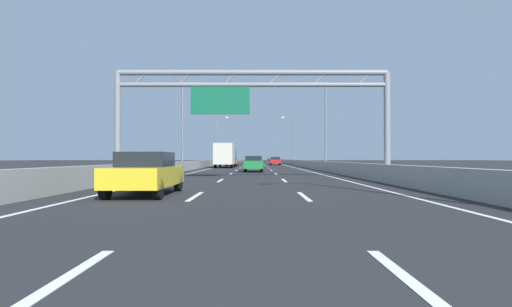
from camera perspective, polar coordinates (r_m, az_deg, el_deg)
ground_plane at (r=100.26m, az=0.08°, el=-1.39°), size 260.00×260.00×0.00m
lane_dash_left_0 at (r=4.44m, az=-28.12°, el=-17.20°), size 0.16×3.00×0.01m
lane_dash_left_1 at (r=12.97m, az=-8.78°, el=-6.28°), size 0.16×3.00×0.01m
lane_dash_left_2 at (r=21.88m, az=-5.09°, el=-3.99°), size 0.16×3.00×0.01m
lane_dash_left_3 at (r=30.84m, az=-3.55°, el=-3.02°), size 0.16×3.00×0.01m
lane_dash_left_4 at (r=39.82m, az=-2.70°, el=-2.49°), size 0.16×3.00×0.01m
lane_dash_left_5 at (r=48.81m, az=-2.17°, el=-2.16°), size 0.16×3.00×0.01m
lane_dash_left_6 at (r=57.80m, az=-1.80°, el=-1.92°), size 0.16×3.00×0.01m
lane_dash_left_7 at (r=66.79m, az=-1.53°, el=-1.75°), size 0.16×3.00×0.01m
lane_dash_left_8 at (r=75.79m, az=-1.32°, el=-1.62°), size 0.16×3.00×0.01m
lane_dash_left_9 at (r=84.78m, az=-1.16°, el=-1.52°), size 0.16×3.00×0.01m
lane_dash_left_10 at (r=93.78m, az=-1.03°, el=-1.44°), size 0.16×3.00×0.01m
lane_dash_left_11 at (r=102.78m, az=-0.92°, el=-1.37°), size 0.16×3.00×0.01m
lane_dash_left_12 at (r=111.77m, az=-0.83°, el=-1.32°), size 0.16×3.00×0.01m
lane_dash_left_13 at (r=120.77m, az=-0.76°, el=-1.27°), size 0.16×3.00×0.01m
lane_dash_left_14 at (r=129.77m, az=-0.69°, el=-1.23°), size 0.16×3.00×0.01m
lane_dash_left_15 at (r=138.77m, az=-0.63°, el=-1.19°), size 0.16×3.00×0.01m
lane_dash_left_16 at (r=147.77m, az=-0.58°, el=-1.16°), size 0.16×3.00×0.01m
lane_dash_left_17 at (r=156.77m, az=-0.54°, el=-1.13°), size 0.16×3.00×0.01m
lane_dash_right_0 at (r=4.26m, az=23.24°, el=-17.93°), size 0.16×3.00×0.01m
lane_dash_right_1 at (r=12.91m, az=7.31°, el=-6.30°), size 0.16×3.00×0.01m
lane_dash_right_2 at (r=21.84m, az=4.38°, el=-4.00°), size 0.16×3.00×0.01m
lane_dash_right_3 at (r=30.82m, az=3.16°, el=-3.03°), size 0.16×3.00×0.01m
lane_dash_right_4 at (r=39.80m, az=2.49°, el=-2.49°), size 0.16×3.00×0.01m
lane_dash_right_5 at (r=48.79m, az=2.07°, el=-2.16°), size 0.16×3.00×0.01m
lane_dash_right_6 at (r=57.78m, az=1.77°, el=-1.92°), size 0.16×3.00×0.01m
lane_dash_right_7 at (r=66.78m, az=1.56°, el=-1.75°), size 0.16×3.00×0.01m
lane_dash_right_8 at (r=75.78m, az=1.40°, el=-1.62°), size 0.16×3.00×0.01m
lane_dash_right_9 at (r=84.77m, az=1.27°, el=-1.52°), size 0.16×3.00×0.01m
lane_dash_right_10 at (r=93.77m, az=1.17°, el=-1.44°), size 0.16×3.00×0.01m
lane_dash_right_11 at (r=102.77m, az=1.08°, el=-1.37°), size 0.16×3.00×0.01m
lane_dash_right_12 at (r=111.77m, az=1.01°, el=-1.32°), size 0.16×3.00×0.01m
lane_dash_right_13 at (r=120.77m, az=0.95°, el=-1.27°), size 0.16×3.00×0.01m
lane_dash_right_14 at (r=129.76m, az=0.90°, el=-1.23°), size 0.16×3.00×0.01m
lane_dash_right_15 at (r=138.76m, az=0.85°, el=-1.19°), size 0.16×3.00×0.01m
lane_dash_right_16 at (r=147.76m, az=0.81°, el=-1.16°), size 0.16×3.00×0.01m
lane_dash_right_17 at (r=156.76m, az=0.78°, el=-1.13°), size 0.16×3.00×0.01m
edge_line_left at (r=88.43m, az=-3.34°, el=-1.49°), size 0.16×176.00×0.01m
edge_line_right at (r=88.40m, az=3.47°, el=-1.49°), size 0.16×176.00×0.01m
barrier_left at (r=110.48m, az=-3.49°, el=-1.08°), size 0.45×220.00×0.95m
barrier_right at (r=110.45m, az=3.67°, el=-1.08°), size 0.45×220.00×0.95m
sign_gantry at (r=22.41m, az=-0.98°, el=8.45°), size 15.90×0.36×6.36m
streetlamp_left_mid at (r=42.14m, az=-10.34°, el=4.96°), size 2.58×0.28×9.50m
streetlamp_right_mid at (r=42.06m, az=10.17°, el=4.97°), size 2.58×0.28×9.50m
streetlamp_left_far at (r=76.05m, az=-5.60°, el=2.45°), size 2.58×0.28×9.50m
streetlamp_right_far at (r=76.00m, az=5.68°, el=2.45°), size 2.58×0.28×9.50m
yellow_car at (r=13.83m, az=-15.79°, el=-2.79°), size 1.84×4.15×1.48m
red_car at (r=69.47m, az=3.05°, el=-1.09°), size 1.86×4.51×1.47m
green_car at (r=35.67m, az=-0.17°, el=-1.49°), size 1.70×4.60×1.46m
orange_car at (r=61.73m, az=-3.45°, el=-1.15°), size 1.86×4.70×1.48m
box_truck at (r=51.00m, az=-4.36°, el=-0.19°), size 2.36×8.85×3.11m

